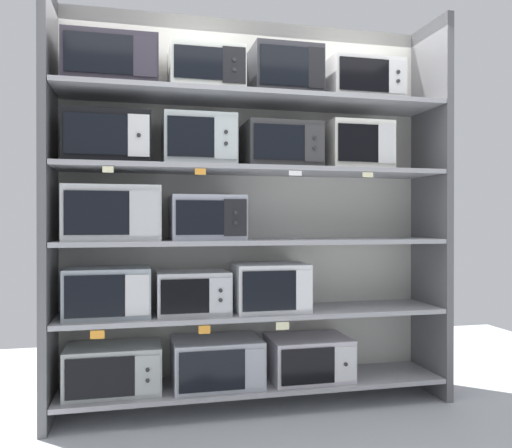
{
  "coord_description": "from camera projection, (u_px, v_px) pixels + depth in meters",
  "views": [
    {
      "loc": [
        -0.76,
        -3.28,
        1.2
      ],
      "look_at": [
        0.0,
        0.0,
        1.19
      ],
      "focal_mm": 36.37,
      "sensor_mm": 36.0,
      "label": 1
    }
  ],
  "objects": [
    {
      "name": "back_panel",
      "position": [
        248.0,
        208.0,
        3.61
      ],
      "size": [
        2.68,
        0.04,
        2.6
      ],
      "primitive_type": "cube",
      "color": "beige",
      "rests_on": "ground"
    },
    {
      "name": "upright_left",
      "position": [
        48.0,
        205.0,
        3.08
      ],
      "size": [
        0.05,
        0.46,
        2.6
      ],
      "primitive_type": "cube",
      "color": "#5B5B5E",
      "rests_on": "ground"
    },
    {
      "name": "upright_right",
      "position": [
        431.0,
        208.0,
        3.65
      ],
      "size": [
        0.05,
        0.46,
        2.6
      ],
      "primitive_type": "cube",
      "color": "#5B5B5E",
      "rests_on": "ground"
    },
    {
      "name": "shelf_0",
      "position": [
        256.0,
        384.0,
        3.37
      ],
      "size": [
        2.48,
        0.46,
        0.03
      ],
      "primitive_type": "cube",
      "color": "#99999E",
      "rests_on": "ground"
    },
    {
      "name": "microwave_0",
      "position": [
        114.0,
        369.0,
        3.16
      ],
      "size": [
        0.57,
        0.36,
        0.29
      ],
      "color": "#A0A6A3",
      "rests_on": "shelf_0"
    },
    {
      "name": "microwave_1",
      "position": [
        217.0,
        362.0,
        3.3
      ],
      "size": [
        0.56,
        0.41,
        0.3
      ],
      "color": "#A2A6AF",
      "rests_on": "shelf_0"
    },
    {
      "name": "microwave_2",
      "position": [
        308.0,
        358.0,
        3.44
      ],
      "size": [
        0.53,
        0.41,
        0.27
      ],
      "color": "#BCB5C1",
      "rests_on": "shelf_0"
    },
    {
      "name": "shelf_1",
      "position": [
        256.0,
        313.0,
        3.37
      ],
      "size": [
        2.48,
        0.46,
        0.03
      ],
      "primitive_type": "cube",
      "color": "#99999E"
    },
    {
      "name": "microwave_3",
      "position": [
        108.0,
        292.0,
        3.15
      ],
      "size": [
        0.5,
        0.34,
        0.3
      ],
      "color": "#97A2AA",
      "rests_on": "shelf_1"
    },
    {
      "name": "microwave_4",
      "position": [
        193.0,
        292.0,
        3.27
      ],
      "size": [
        0.45,
        0.35,
        0.27
      ],
      "color": "silver",
      "rests_on": "shelf_1"
    },
    {
      "name": "microwave_5",
      "position": [
        269.0,
        287.0,
        3.38
      ],
      "size": [
        0.47,
        0.39,
        0.31
      ],
      "color": "silver",
      "rests_on": "shelf_1"
    },
    {
      "name": "price_tag_0",
      "position": [
        97.0,
        335.0,
        2.92
      ],
      "size": [
        0.08,
        0.0,
        0.05
      ],
      "primitive_type": "cube",
      "color": "orange"
    },
    {
      "name": "price_tag_1",
      "position": [
        204.0,
        330.0,
        3.05
      ],
      "size": [
        0.07,
        0.0,
        0.05
      ],
      "primitive_type": "cube",
      "color": "orange"
    },
    {
      "name": "price_tag_2",
      "position": [
        283.0,
        326.0,
        3.16
      ],
      "size": [
        0.08,
        0.0,
        0.05
      ],
      "primitive_type": "cube",
      "color": "beige"
    },
    {
      "name": "shelf_2",
      "position": [
        256.0,
        242.0,
        3.36
      ],
      "size": [
        2.48,
        0.46,
        0.03
      ],
      "primitive_type": "cube",
      "color": "#99999E"
    },
    {
      "name": "microwave_6",
      "position": [
        113.0,
        213.0,
        3.16
      ],
      "size": [
        0.56,
        0.41,
        0.33
      ],
      "color": "#B8B9BA",
      "rests_on": "shelf_2"
    },
    {
      "name": "microwave_7",
      "position": [
        206.0,
        218.0,
        3.29
      ],
      "size": [
        0.45,
        0.42,
        0.28
      ],
      "color": "#9A9EAC",
      "rests_on": "shelf_2"
    },
    {
      "name": "shelf_3",
      "position": [
        256.0,
        170.0,
        3.36
      ],
      "size": [
        2.48,
        0.46,
        0.03
      ],
      "primitive_type": "cube",
      "color": "#99999E"
    },
    {
      "name": "microwave_8",
      "position": [
        108.0,
        139.0,
        3.15
      ],
      "size": [
        0.51,
        0.38,
        0.31
      ],
      "color": "black",
      "rests_on": "shelf_3"
    },
    {
      "name": "microwave_9",
      "position": [
        199.0,
        141.0,
        3.27
      ],
      "size": [
        0.45,
        0.36,
        0.32
      ],
      "color": "#B3BDBC",
      "rests_on": "shelf_3"
    },
    {
      "name": "microwave_10",
      "position": [
        281.0,
        146.0,
        3.39
      ],
      "size": [
        0.48,
        0.37,
        0.29
      ],
      "color": "#353435",
      "rests_on": "shelf_3"
    },
    {
      "name": "microwave_11",
      "position": [
        356.0,
        147.0,
        3.51
      ],
      "size": [
        0.43,
        0.34,
        0.32
      ],
      "color": "silver",
      "rests_on": "shelf_3"
    },
    {
      "name": "price_tag_3",
      "position": [
        108.0,
        169.0,
        2.93
      ],
      "size": [
        0.06,
        0.0,
        0.04
      ],
      "primitive_type": "cube",
      "color": "beige"
    },
    {
      "name": "price_tag_4",
      "position": [
        200.0,
        172.0,
        3.04
      ],
      "size": [
        0.06,
        0.0,
        0.04
      ],
      "primitive_type": "cube",
      "color": "orange"
    },
    {
      "name": "price_tag_5",
      "position": [
        295.0,
        173.0,
        3.18
      ],
      "size": [
        0.08,
        0.0,
        0.03
      ],
      "primitive_type": "cube",
      "color": "white"
    },
    {
      "name": "price_tag_6",
      "position": [
        368.0,
        175.0,
        3.28
      ],
      "size": [
        0.07,
        0.0,
        0.03
      ],
      "primitive_type": "cube",
      "color": "beige"
    },
    {
      "name": "shelf_4",
      "position": [
        256.0,
        99.0,
        3.36
      ],
      "size": [
        2.48,
        0.46,
        0.03
      ],
      "primitive_type": "cube",
      "color": "#99999E"
    },
    {
      "name": "microwave_12",
      "position": [
        112.0,
        64.0,
        3.15
      ],
      "size": [
        0.55,
        0.4,
        0.3
      ],
      "color": "#302A35",
      "rests_on": "shelf_4"
    },
    {
      "name": "microwave_13",
      "position": [
        205.0,
        72.0,
        3.28
      ],
      "size": [
        0.46,
        0.39,
        0.27
      ],
      "color": "silver",
      "rests_on": "shelf_4"
    },
    {
      "name": "microwave_14",
      "position": [
        285.0,
        73.0,
        3.4
      ],
      "size": [
        0.45,
        0.34,
        0.32
      ],
      "color": "#2F2F34",
      "rests_on": "shelf_4"
    },
    {
      "name": "microwave_15",
      "position": [
        361.0,
        82.0,
        3.52
      ],
      "size": [
        0.5,
        0.38,
        0.27
      ],
      "color": "silver",
      "rests_on": "shelf_4"
    }
  ]
}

